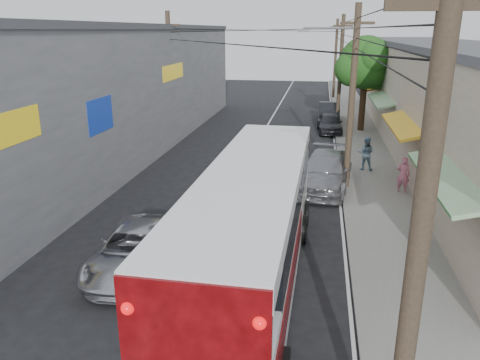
# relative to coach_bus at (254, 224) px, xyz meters

# --- Properties ---
(sidewalk) EXTENTS (3.00, 80.00, 0.12)m
(sidewalk) POSITION_rel_coach_bus_xyz_m (4.30, 15.90, -1.72)
(sidewalk) COLOR slate
(sidewalk) RESTS_ON ground
(building_right) EXTENTS (7.09, 40.00, 6.25)m
(building_right) POSITION_rel_coach_bus_xyz_m (8.78, 17.90, 1.37)
(building_right) COLOR beige
(building_right) RESTS_ON ground
(building_left) EXTENTS (7.20, 36.00, 7.25)m
(building_left) POSITION_rel_coach_bus_xyz_m (-10.70, 13.90, 1.88)
(building_left) COLOR gray
(building_left) RESTS_ON ground
(utility_poles) EXTENTS (11.80, 45.28, 8.00)m
(utility_poles) POSITION_rel_coach_bus_xyz_m (0.92, 16.23, 2.35)
(utility_poles) COLOR #473828
(utility_poles) RESTS_ON ground
(street_tree) EXTENTS (4.40, 4.00, 6.60)m
(street_tree) POSITION_rel_coach_bus_xyz_m (4.67, 21.92, 2.90)
(street_tree) COLOR #3F2B19
(street_tree) RESTS_ON ground
(coach_bus) EXTENTS (2.90, 11.96, 3.43)m
(coach_bus) POSITION_rel_coach_bus_xyz_m (0.00, 0.00, 0.00)
(coach_bus) COLOR white
(coach_bus) RESTS_ON ground
(jeepney) EXTENTS (2.45, 4.83, 1.31)m
(jeepney) POSITION_rel_coach_bus_xyz_m (-3.60, 0.14, -1.12)
(jeepney) COLOR #B5B5BC
(jeepney) RESTS_ON ground
(parked_suv) EXTENTS (2.84, 5.63, 1.57)m
(parked_suv) POSITION_rel_coach_bus_xyz_m (2.03, 8.90, -0.99)
(parked_suv) COLOR gray
(parked_suv) RESTS_ON ground
(parked_car_mid) EXTENTS (1.84, 4.08, 1.36)m
(parked_car_mid) POSITION_rel_coach_bus_xyz_m (2.40, 21.23, -1.10)
(parked_car_mid) COLOR #29292E
(parked_car_mid) RESTS_ON ground
(parked_car_far) EXTENTS (1.71, 4.65, 1.52)m
(parked_car_far) POSITION_rel_coach_bus_xyz_m (2.40, 25.05, -1.02)
(parked_car_far) COLOR black
(parked_car_far) RESTS_ON ground
(pedestrian_near) EXTENTS (0.65, 0.50, 1.58)m
(pedestrian_near) POSITION_rel_coach_bus_xyz_m (5.40, 8.53, -0.87)
(pedestrian_near) COLOR #D4708C
(pedestrian_near) RESTS_ON sidewalk
(pedestrian_far) EXTENTS (0.90, 0.74, 1.70)m
(pedestrian_far) POSITION_rel_coach_bus_xyz_m (4.07, 11.76, -0.81)
(pedestrian_far) COLOR #7B9CB3
(pedestrian_far) RESTS_ON sidewalk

